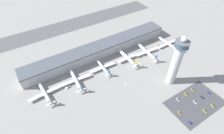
{
  "coord_description": "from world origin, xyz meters",
  "views": [
    {
      "loc": [
        -91.71,
        -112.65,
        166.56
      ],
      "look_at": [
        -5.33,
        25.33,
        12.03
      ],
      "focal_mm": 28.0,
      "sensor_mm": 36.0,
      "label": 1
    }
  ],
  "objects_px": {
    "service_truck_catering": "(158,46)",
    "car_navy_sedan": "(180,113)",
    "car_green_van": "(186,94)",
    "control_tower": "(176,61)",
    "airplane_gate_echo": "(147,52)",
    "car_black_suv": "(209,93)",
    "service_truck_baggage": "(178,52)",
    "airplane_gate_bravo": "(76,80)",
    "service_truck_fuel": "(68,87)",
    "car_yellow_taxi": "(190,123)",
    "airplane_gate_foxtrot": "(168,44)",
    "car_red_hatchback": "(213,106)",
    "airplane_gate_alpha": "(45,93)",
    "car_grey_coupe": "(178,99)",
    "car_white_wagon": "(202,97)",
    "car_maroon_suv": "(205,111)",
    "airplane_gate_delta": "(128,58)",
    "airplane_gate_charlie": "(103,67)",
    "car_silver_sedan": "(195,102)",
    "car_blue_compact": "(193,90)"
  },
  "relations": [
    {
      "from": "service_truck_catering",
      "to": "car_navy_sedan",
      "type": "relative_size",
      "value": 1.77
    },
    {
      "from": "car_green_van",
      "to": "service_truck_catering",
      "type": "bearing_deg",
      "value": 66.94
    },
    {
      "from": "control_tower",
      "to": "airplane_gate_echo",
      "type": "relative_size",
      "value": 1.49
    },
    {
      "from": "airplane_gate_echo",
      "to": "car_black_suv",
      "type": "xyz_separation_m",
      "value": [
        15.0,
        -96.45,
        -3.74
      ]
    },
    {
      "from": "control_tower",
      "to": "service_truck_baggage",
      "type": "height_order",
      "value": "control_tower"
    },
    {
      "from": "airplane_gate_bravo",
      "to": "service_truck_fuel",
      "type": "bearing_deg",
      "value": -166.88
    },
    {
      "from": "control_tower",
      "to": "car_yellow_taxi",
      "type": "distance_m",
      "value": 67.31
    },
    {
      "from": "airplane_gate_foxtrot",
      "to": "car_red_hatchback",
      "type": "distance_m",
      "value": 116.21
    },
    {
      "from": "airplane_gate_alpha",
      "to": "car_grey_coupe",
      "type": "bearing_deg",
      "value": -34.29
    },
    {
      "from": "service_truck_catering",
      "to": "car_white_wagon",
      "type": "xyz_separation_m",
      "value": [
        -24.41,
        -100.58,
        -0.36
      ]
    },
    {
      "from": "car_red_hatchback",
      "to": "car_grey_coupe",
      "type": "relative_size",
      "value": 1.05
    },
    {
      "from": "car_yellow_taxi",
      "to": "airplane_gate_foxtrot",
      "type": "bearing_deg",
      "value": 54.54
    },
    {
      "from": "airplane_gate_echo",
      "to": "car_white_wagon",
      "type": "relative_size",
      "value": 10.54
    },
    {
      "from": "airplane_gate_bravo",
      "to": "airplane_gate_echo",
      "type": "distance_m",
      "value": 112.52
    },
    {
      "from": "service_truck_fuel",
      "to": "airplane_gate_bravo",
      "type": "bearing_deg",
      "value": 13.12
    },
    {
      "from": "car_navy_sedan",
      "to": "airplane_gate_foxtrot",
      "type": "bearing_deg",
      "value": 50.92
    },
    {
      "from": "car_white_wagon",
      "to": "car_yellow_taxi",
      "type": "relative_size",
      "value": 1.02
    },
    {
      "from": "airplane_gate_alpha",
      "to": "car_yellow_taxi",
      "type": "bearing_deg",
      "value": -44.6
    },
    {
      "from": "control_tower",
      "to": "service_truck_fuel",
      "type": "xyz_separation_m",
      "value": [
        -114.25,
        58.9,
        -33.35
      ]
    },
    {
      "from": "car_maroon_suv",
      "to": "car_white_wagon",
      "type": "bearing_deg",
      "value": 46.37
    },
    {
      "from": "control_tower",
      "to": "airplane_gate_alpha",
      "type": "relative_size",
      "value": 1.74
    },
    {
      "from": "car_white_wagon",
      "to": "car_grey_coupe",
      "type": "xyz_separation_m",
      "value": [
        -26.2,
        12.79,
        0.03
      ]
    },
    {
      "from": "airplane_gate_delta",
      "to": "car_black_suv",
      "type": "distance_m",
      "value": 110.79
    },
    {
      "from": "airplane_gate_charlie",
      "to": "car_red_hatchback",
      "type": "distance_m",
      "value": 138.72
    },
    {
      "from": "airplane_gate_foxtrot",
      "to": "airplane_gate_echo",
      "type": "bearing_deg",
      "value": 178.13
    },
    {
      "from": "car_grey_coupe",
      "to": "car_silver_sedan",
      "type": "relative_size",
      "value": 0.9
    },
    {
      "from": "control_tower",
      "to": "car_black_suv",
      "type": "relative_size",
      "value": 15.81
    },
    {
      "from": "airplane_gate_alpha",
      "to": "airplane_gate_echo",
      "type": "bearing_deg",
      "value": -1.35
    },
    {
      "from": "control_tower",
      "to": "airplane_gate_echo",
      "type": "bearing_deg",
      "value": 79.57
    },
    {
      "from": "airplane_gate_bravo",
      "to": "service_truck_baggage",
      "type": "xyz_separation_m",
      "value": [
        154.21,
        -26.4,
        -3.07
      ]
    },
    {
      "from": "service_truck_baggage",
      "to": "car_maroon_suv",
      "type": "height_order",
      "value": "service_truck_baggage"
    },
    {
      "from": "service_truck_catering",
      "to": "service_truck_baggage",
      "type": "bearing_deg",
      "value": -61.45
    },
    {
      "from": "service_truck_catering",
      "to": "airplane_gate_delta",
      "type": "bearing_deg",
      "value": -179.43
    },
    {
      "from": "airplane_gate_alpha",
      "to": "car_yellow_taxi",
      "type": "xyz_separation_m",
      "value": [
        115.96,
        -114.34,
        -3.38
      ]
    },
    {
      "from": "airplane_gate_delta",
      "to": "car_maroon_suv",
      "type": "bearing_deg",
      "value": -78.65
    },
    {
      "from": "airplane_gate_foxtrot",
      "to": "control_tower",
      "type": "bearing_deg",
      "value": -133.16
    },
    {
      "from": "control_tower",
      "to": "car_green_van",
      "type": "height_order",
      "value": "control_tower"
    },
    {
      "from": "car_blue_compact",
      "to": "car_navy_sedan",
      "type": "height_order",
      "value": "car_navy_sedan"
    },
    {
      "from": "airplane_gate_alpha",
      "to": "service_truck_catering",
      "type": "bearing_deg",
      "value": 0.13
    },
    {
      "from": "airplane_gate_alpha",
      "to": "service_truck_catering",
      "type": "height_order",
      "value": "airplane_gate_alpha"
    },
    {
      "from": "airplane_gate_charlie",
      "to": "car_yellow_taxi",
      "type": "relative_size",
      "value": 8.75
    },
    {
      "from": "airplane_gate_bravo",
      "to": "car_navy_sedan",
      "type": "bearing_deg",
      "value": -52.68
    },
    {
      "from": "airplane_gate_bravo",
      "to": "car_maroon_suv",
      "type": "distance_m",
      "value": 153.26
    },
    {
      "from": "car_green_van",
      "to": "airplane_gate_charlie",
      "type": "bearing_deg",
      "value": 124.85
    },
    {
      "from": "airplane_gate_foxtrot",
      "to": "car_white_wagon",
      "type": "height_order",
      "value": "airplane_gate_foxtrot"
    },
    {
      "from": "airplane_gate_bravo",
      "to": "airplane_gate_echo",
      "type": "relative_size",
      "value": 0.88
    },
    {
      "from": "car_red_hatchback",
      "to": "car_green_van",
      "type": "height_order",
      "value": "car_green_van"
    },
    {
      "from": "car_black_suv",
      "to": "car_white_wagon",
      "type": "height_order",
      "value": "car_white_wagon"
    },
    {
      "from": "service_truck_fuel",
      "to": "car_silver_sedan",
      "type": "height_order",
      "value": "service_truck_fuel"
    },
    {
      "from": "airplane_gate_alpha",
      "to": "car_navy_sedan",
      "type": "bearing_deg",
      "value": -40.98
    }
  ]
}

